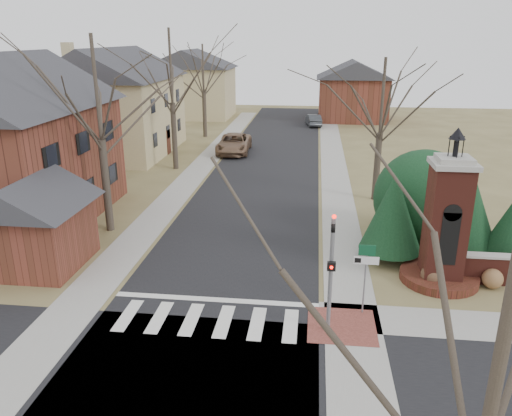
# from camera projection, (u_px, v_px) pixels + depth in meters

# --- Properties ---
(ground) EXTENTS (120.00, 120.00, 0.00)m
(ground) POSITION_uv_depth(u_px,v_px,m) (203.00, 333.00, 17.29)
(ground) COLOR brown
(ground) RESTS_ON ground
(main_street) EXTENTS (8.00, 70.00, 0.01)m
(main_street) POSITION_uv_depth(u_px,v_px,m) (266.00, 171.00, 37.93)
(main_street) COLOR black
(main_street) RESTS_ON ground
(cross_street) EXTENTS (120.00, 8.00, 0.01)m
(cross_street) POSITION_uv_depth(u_px,v_px,m) (181.00, 391.00, 14.47)
(cross_street) COLOR black
(cross_street) RESTS_ON ground
(crosswalk_zone) EXTENTS (8.00, 2.20, 0.02)m
(crosswalk_zone) POSITION_uv_depth(u_px,v_px,m) (208.00, 320.00, 18.04)
(crosswalk_zone) COLOR silver
(crosswalk_zone) RESTS_ON ground
(stop_bar) EXTENTS (8.00, 0.35, 0.02)m
(stop_bar) POSITION_uv_depth(u_px,v_px,m) (216.00, 300.00, 19.45)
(stop_bar) COLOR silver
(stop_bar) RESTS_ON ground
(sidewalk_right_main) EXTENTS (2.00, 60.00, 0.02)m
(sidewalk_right_main) POSITION_uv_depth(u_px,v_px,m) (335.00, 173.00, 37.36)
(sidewalk_right_main) COLOR gray
(sidewalk_right_main) RESTS_ON ground
(sidewalk_left) EXTENTS (2.00, 60.00, 0.02)m
(sidewalk_left) POSITION_uv_depth(u_px,v_px,m) (199.00, 169.00, 38.51)
(sidewalk_left) COLOR gray
(sidewalk_left) RESTS_ON ground
(curb_apron) EXTENTS (2.40, 2.40, 0.02)m
(curb_apron) POSITION_uv_depth(u_px,v_px,m) (342.00, 326.00, 17.69)
(curb_apron) COLOR brown
(curb_apron) RESTS_ON ground
(traffic_signal_pole) EXTENTS (0.28, 0.41, 4.50)m
(traffic_signal_pole) POSITION_uv_depth(u_px,v_px,m) (331.00, 265.00, 16.51)
(traffic_signal_pole) COLOR slate
(traffic_signal_pole) RESTS_ON ground
(sign_post) EXTENTS (0.90, 0.07, 2.75)m
(sign_post) POSITION_uv_depth(u_px,v_px,m) (366.00, 266.00, 17.90)
(sign_post) COLOR slate
(sign_post) RESTS_ON ground
(brick_gate_monument) EXTENTS (3.20, 3.20, 6.47)m
(brick_gate_monument) POSITION_uv_depth(u_px,v_px,m) (445.00, 233.00, 20.27)
(brick_gate_monument) COLOR #5B231A
(brick_gate_monument) RESTS_ON ground
(house_brick_left) EXTENTS (9.80, 11.80, 9.42)m
(house_brick_left) POSITION_uv_depth(u_px,v_px,m) (2.00, 137.00, 26.59)
(house_brick_left) COLOR brown
(house_brick_left) RESTS_ON ground
(house_stucco_left) EXTENTS (9.80, 12.80, 9.28)m
(house_stucco_left) POSITION_uv_depth(u_px,v_px,m) (115.00, 100.00, 42.62)
(house_stucco_left) COLOR tan
(house_stucco_left) RESTS_ON ground
(garage_left) EXTENTS (4.80, 4.80, 4.29)m
(garage_left) POSITION_uv_depth(u_px,v_px,m) (32.00, 218.00, 21.71)
(garage_left) COLOR brown
(garage_left) RESTS_ON ground
(house_distant_left) EXTENTS (10.80, 8.80, 8.53)m
(house_distant_left) POSITION_uv_depth(u_px,v_px,m) (191.00, 82.00, 62.27)
(house_distant_left) COLOR tan
(house_distant_left) RESTS_ON ground
(house_distant_right) EXTENTS (8.80, 8.80, 7.30)m
(house_distant_right) POSITION_uv_depth(u_px,v_px,m) (353.00, 89.00, 60.25)
(house_distant_right) COLOR brown
(house_distant_right) RESTS_ON ground
(evergreen_near) EXTENTS (2.80, 2.80, 4.10)m
(evergreen_near) POSITION_uv_depth(u_px,v_px,m) (393.00, 212.00, 22.31)
(evergreen_near) COLOR #473D33
(evergreen_near) RESTS_ON ground
(evergreen_mid) EXTENTS (3.40, 3.40, 4.70)m
(evergreen_mid) POSITION_uv_depth(u_px,v_px,m) (463.00, 200.00, 22.97)
(evergreen_mid) COLOR #473D33
(evergreen_mid) RESTS_ON ground
(evergreen_mass) EXTENTS (4.80, 4.80, 4.80)m
(evergreen_mass) POSITION_uv_depth(u_px,v_px,m) (423.00, 194.00, 24.42)
(evergreen_mass) COLOR black
(evergreen_mass) RESTS_ON ground
(bare_tree_0) EXTENTS (8.05, 8.05, 11.15)m
(bare_tree_0) POSITION_uv_depth(u_px,v_px,m) (95.00, 81.00, 23.99)
(bare_tree_0) COLOR #473D33
(bare_tree_0) RESTS_ON ground
(bare_tree_1) EXTENTS (8.40, 8.40, 11.64)m
(bare_tree_1) POSITION_uv_depth(u_px,v_px,m) (170.00, 61.00, 36.08)
(bare_tree_1) COLOR #473D33
(bare_tree_1) RESTS_ON ground
(bare_tree_2) EXTENTS (7.35, 7.35, 10.19)m
(bare_tree_2) POSITION_uv_depth(u_px,v_px,m) (203.00, 65.00, 48.67)
(bare_tree_2) COLOR #473D33
(bare_tree_2) RESTS_ON ground
(bare_tree_3) EXTENTS (7.00, 7.00, 9.70)m
(bare_tree_3) POSITION_uv_depth(u_px,v_px,m) (383.00, 91.00, 29.29)
(bare_tree_3) COLOR #473D33
(bare_tree_3) RESTS_ON ground
(bare_tree_4) EXTENTS (6.65, 6.65, 9.21)m
(bare_tree_4) POSITION_uv_depth(u_px,v_px,m) (506.00, 330.00, 6.10)
(bare_tree_4) COLOR #473D33
(bare_tree_4) RESTS_ON ground
(pickup_truck) EXTENTS (2.89, 5.92, 1.62)m
(pickup_truck) POSITION_uv_depth(u_px,v_px,m) (234.00, 144.00, 43.69)
(pickup_truck) COLOR brown
(pickup_truck) RESTS_ON ground
(distant_car) EXTENTS (2.05, 4.19, 1.32)m
(distant_car) POSITION_uv_depth(u_px,v_px,m) (313.00, 120.00, 56.80)
(distant_car) COLOR #373B3F
(distant_car) RESTS_ON ground
(dry_shrub_left) EXTENTS (0.88, 0.88, 0.88)m
(dry_shrub_left) POSITION_uv_depth(u_px,v_px,m) (432.00, 275.00, 20.51)
(dry_shrub_left) COLOR brown
(dry_shrub_left) RESTS_ON ground
(dry_shrub_right) EXTENTS (0.83, 0.83, 0.83)m
(dry_shrub_right) POSITION_uv_depth(u_px,v_px,m) (492.00, 279.00, 20.25)
(dry_shrub_right) COLOR brown
(dry_shrub_right) RESTS_ON ground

